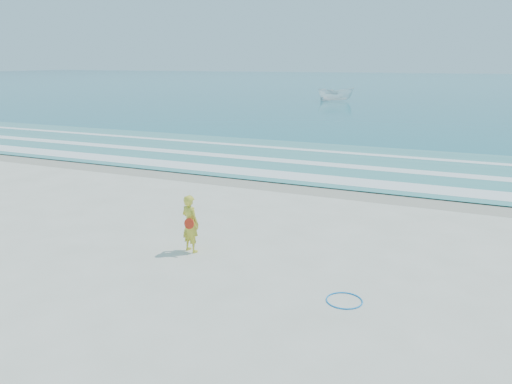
% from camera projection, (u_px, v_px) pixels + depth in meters
% --- Properties ---
extents(ground, '(400.00, 400.00, 0.00)m').
position_uv_depth(ground, '(164.00, 273.00, 11.33)').
color(ground, silver).
rests_on(ground, ground).
extents(wet_sand, '(400.00, 2.40, 0.00)m').
position_uv_depth(wet_sand, '(296.00, 186.00, 19.28)').
color(wet_sand, '#B2A893').
rests_on(wet_sand, ground).
extents(ocean, '(400.00, 190.00, 0.04)m').
position_uv_depth(ocean, '(450.00, 84.00, 104.12)').
color(ocean, '#19727F').
rests_on(ocean, ground).
extents(shallow, '(400.00, 10.00, 0.01)m').
position_uv_depth(shallow, '(331.00, 161.00, 23.69)').
color(shallow, '#59B7AD').
rests_on(shallow, ocean).
extents(foam_near, '(400.00, 1.40, 0.01)m').
position_uv_depth(foam_near, '(307.00, 177.00, 20.42)').
color(foam_near, white).
rests_on(foam_near, shallow).
extents(foam_mid, '(400.00, 0.90, 0.01)m').
position_uv_depth(foam_mid, '(327.00, 164.00, 22.98)').
color(foam_mid, white).
rests_on(foam_mid, shallow).
extents(foam_far, '(400.00, 0.60, 0.01)m').
position_uv_depth(foam_far, '(345.00, 153.00, 25.90)').
color(foam_far, white).
rests_on(foam_far, shallow).
extents(hoop, '(0.88, 0.88, 0.03)m').
position_uv_depth(hoop, '(344.00, 300.00, 10.00)').
color(hoop, '#0B7CD3').
rests_on(hoop, ground).
extents(boat, '(4.35, 2.16, 1.61)m').
position_uv_depth(boat, '(336.00, 94.00, 59.00)').
color(boat, white).
rests_on(boat, ocean).
extents(woman, '(0.62, 0.50, 1.47)m').
position_uv_depth(woman, '(190.00, 223.00, 12.45)').
color(woman, gold).
rests_on(woman, ground).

